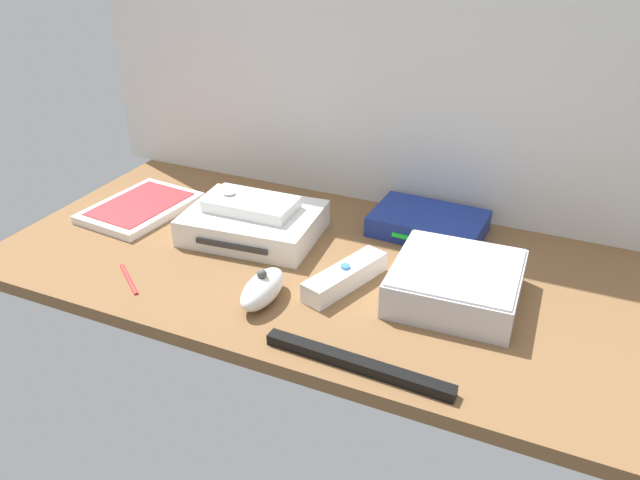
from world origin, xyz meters
TOP-DOWN VIEW (x-y plane):
  - ground_plane at (0.00, 0.00)cm, footprint 100.00×48.00cm
  - back_wall at (0.00, 24.60)cm, footprint 110.00×1.20cm
  - game_console at (-13.66, 3.75)cm, footprint 22.35×17.91cm
  - mini_computer at (21.07, -1.09)cm, footprint 17.78×17.78cm
  - game_case at (-36.31, 3.15)cm, footprint 15.43×20.27cm
  - network_router at (12.20, 16.38)cm, footprint 18.40×12.84cm
  - remote_wand at (5.92, -4.31)cm, footprint 8.05×15.18cm
  - remote_nunchuk at (-2.89, -12.68)cm, footprint 4.71×10.13cm
  - remote_classic_pad at (-14.07, 4.05)cm, footprint 14.63×8.43cm
  - sensor_bar at (14.21, -20.58)cm, footprint 24.05×2.74cm
  - stylus_pen at (-23.49, -15.93)cm, footprint 7.55×6.05cm

SIDE VIEW (x-z plane):
  - ground_plane at x=0.00cm, z-range -2.00..0.00cm
  - stylus_pen at x=-23.49cm, z-range 0.00..0.70cm
  - sensor_bar at x=14.21cm, z-range 0.00..1.40cm
  - game_case at x=-36.31cm, z-range -0.02..1.54cm
  - remote_wand at x=5.92cm, z-range -0.19..3.21cm
  - network_router at x=12.20cm, z-range 0.00..3.40cm
  - remote_nunchuk at x=-2.89cm, z-range -0.51..4.59cm
  - game_console at x=-13.66cm, z-range 0.00..4.40cm
  - mini_computer at x=21.07cm, z-range -0.01..5.29cm
  - remote_classic_pad at x=-14.07cm, z-range 4.21..6.61cm
  - back_wall at x=0.00cm, z-range 0.00..64.00cm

